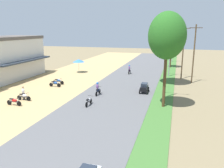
{
  "coord_description": "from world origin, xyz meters",
  "views": [
    {
      "loc": [
        7.03,
        -5.67,
        8.12
      ],
      "look_at": [
        0.06,
        18.43,
        1.94
      ],
      "focal_mm": 36.19,
      "sensor_mm": 36.0,
      "label": 1
    }
  ],
  "objects_px": {
    "car_hatchback_black": "(144,87)",
    "pedestrian_on_shoulder": "(23,92)",
    "median_tree_third": "(171,41)",
    "motorbike_ahead_second": "(89,101)",
    "motorbike_ahead_fourth": "(129,70)",
    "vendor_umbrella": "(79,61)",
    "parked_motorbike_third": "(14,101)",
    "streetlamp_far": "(173,44)",
    "utility_pole_far": "(194,53)",
    "streetlamp_near": "(166,62)",
    "median_tree_nearest": "(167,36)",
    "median_tree_second": "(168,30)",
    "motorbike_ahead_third": "(98,89)",
    "utility_pole_near": "(183,52)",
    "parked_motorbike_sixth": "(58,81)",
    "streetlamp_mid": "(170,51)",
    "parked_motorbike_fourth": "(24,96)",
    "parked_motorbike_fifth": "(55,84)"
  },
  "relations": [
    {
      "from": "median_tree_nearest",
      "to": "streetlamp_mid",
      "type": "relative_size",
      "value": 1.32
    },
    {
      "from": "parked_motorbike_fifth",
      "to": "motorbike_ahead_third",
      "type": "bearing_deg",
      "value": -16.45
    },
    {
      "from": "pedestrian_on_shoulder",
      "to": "utility_pole_far",
      "type": "bearing_deg",
      "value": 37.16
    },
    {
      "from": "streetlamp_far",
      "to": "utility_pole_far",
      "type": "height_order",
      "value": "utility_pole_far"
    },
    {
      "from": "median_tree_second",
      "to": "median_tree_third",
      "type": "xyz_separation_m",
      "value": [
        0.13,
        15.83,
        -2.36
      ]
    },
    {
      "from": "parked_motorbike_third",
      "to": "streetlamp_far",
      "type": "distance_m",
      "value": 41.62
    },
    {
      "from": "pedestrian_on_shoulder",
      "to": "streetlamp_far",
      "type": "bearing_deg",
      "value": 66.89
    },
    {
      "from": "median_tree_nearest",
      "to": "median_tree_second",
      "type": "relative_size",
      "value": 0.96
    },
    {
      "from": "median_tree_nearest",
      "to": "median_tree_second",
      "type": "height_order",
      "value": "median_tree_second"
    },
    {
      "from": "parked_motorbike_fifth",
      "to": "median_tree_nearest",
      "type": "height_order",
      "value": "median_tree_nearest"
    },
    {
      "from": "vendor_umbrella",
      "to": "streetlamp_far",
      "type": "relative_size",
      "value": 0.34
    },
    {
      "from": "parked_motorbike_fifth",
      "to": "motorbike_ahead_second",
      "type": "relative_size",
      "value": 1.0
    },
    {
      "from": "streetlamp_far",
      "to": "motorbike_ahead_fourth",
      "type": "relative_size",
      "value": 4.12
    },
    {
      "from": "parked_motorbike_third",
      "to": "vendor_umbrella",
      "type": "distance_m",
      "value": 19.39
    },
    {
      "from": "median_tree_third",
      "to": "motorbike_ahead_second",
      "type": "bearing_deg",
      "value": -104.84
    },
    {
      "from": "utility_pole_far",
      "to": "car_hatchback_black",
      "type": "distance_m",
      "value": 10.52
    },
    {
      "from": "utility_pole_near",
      "to": "motorbike_ahead_second",
      "type": "distance_m",
      "value": 19.75
    },
    {
      "from": "parked_motorbike_fourth",
      "to": "vendor_umbrella",
      "type": "relative_size",
      "value": 0.71
    },
    {
      "from": "motorbike_ahead_fourth",
      "to": "parked_motorbike_third",
      "type": "bearing_deg",
      "value": -111.84
    },
    {
      "from": "streetlamp_near",
      "to": "parked_motorbike_fifth",
      "type": "bearing_deg",
      "value": 176.64
    },
    {
      "from": "parked_motorbike_fourth",
      "to": "median_tree_nearest",
      "type": "xyz_separation_m",
      "value": [
        15.51,
        2.41,
        6.84
      ]
    },
    {
      "from": "parked_motorbike_fifth",
      "to": "pedestrian_on_shoulder",
      "type": "bearing_deg",
      "value": -94.01
    },
    {
      "from": "car_hatchback_black",
      "to": "motorbike_ahead_third",
      "type": "height_order",
      "value": "motorbike_ahead_third"
    },
    {
      "from": "utility_pole_far",
      "to": "motorbike_ahead_second",
      "type": "height_order",
      "value": "utility_pole_far"
    },
    {
      "from": "parked_motorbike_third",
      "to": "motorbike_ahead_third",
      "type": "bearing_deg",
      "value": 40.63
    },
    {
      "from": "parked_motorbike_sixth",
      "to": "utility_pole_near",
      "type": "height_order",
      "value": "utility_pole_near"
    },
    {
      "from": "pedestrian_on_shoulder",
      "to": "parked_motorbike_third",
      "type": "bearing_deg",
      "value": -80.56
    },
    {
      "from": "utility_pole_near",
      "to": "pedestrian_on_shoulder",
      "type": "bearing_deg",
      "value": -136.02
    },
    {
      "from": "parked_motorbike_third",
      "to": "utility_pole_near",
      "type": "height_order",
      "value": "utility_pole_near"
    },
    {
      "from": "motorbike_ahead_second",
      "to": "utility_pole_near",
      "type": "bearing_deg",
      "value": 60.07
    },
    {
      "from": "car_hatchback_black",
      "to": "pedestrian_on_shoulder",
      "type": "bearing_deg",
      "value": -152.02
    },
    {
      "from": "parked_motorbike_fourth",
      "to": "car_hatchback_black",
      "type": "bearing_deg",
      "value": 29.19
    },
    {
      "from": "streetlamp_near",
      "to": "car_hatchback_black",
      "type": "relative_size",
      "value": 3.69
    },
    {
      "from": "parked_motorbike_sixth",
      "to": "motorbike_ahead_second",
      "type": "bearing_deg",
      "value": -43.78
    },
    {
      "from": "utility_pole_far",
      "to": "car_hatchback_black",
      "type": "bearing_deg",
      "value": -128.97
    },
    {
      "from": "motorbike_ahead_fourth",
      "to": "vendor_umbrella",
      "type": "bearing_deg",
      "value": -171.97
    },
    {
      "from": "parked_motorbike_third",
      "to": "streetlamp_near",
      "type": "bearing_deg",
      "value": 26.13
    },
    {
      "from": "streetlamp_far",
      "to": "utility_pole_near",
      "type": "xyz_separation_m",
      "value": [
        2.07,
        -19.48,
        0.16
      ]
    },
    {
      "from": "streetlamp_near",
      "to": "utility_pole_far",
      "type": "xyz_separation_m",
      "value": [
        3.59,
        9.09,
        0.21
      ]
    },
    {
      "from": "parked_motorbike_sixth",
      "to": "motorbike_ahead_second",
      "type": "relative_size",
      "value": 1.0
    },
    {
      "from": "median_tree_second",
      "to": "pedestrian_on_shoulder",
      "type": "bearing_deg",
      "value": -140.93
    },
    {
      "from": "pedestrian_on_shoulder",
      "to": "median_tree_second",
      "type": "relative_size",
      "value": 0.16
    },
    {
      "from": "parked_motorbike_sixth",
      "to": "median_tree_third",
      "type": "relative_size",
      "value": 0.24
    },
    {
      "from": "vendor_umbrella",
      "to": "median_tree_second",
      "type": "height_order",
      "value": "median_tree_second"
    },
    {
      "from": "median_tree_nearest",
      "to": "motorbike_ahead_third",
      "type": "bearing_deg",
      "value": 165.86
    },
    {
      "from": "streetlamp_mid",
      "to": "car_hatchback_black",
      "type": "height_order",
      "value": "streetlamp_mid"
    },
    {
      "from": "parked_motorbike_fourth",
      "to": "streetlamp_far",
      "type": "bearing_deg",
      "value": 67.3
    },
    {
      "from": "pedestrian_on_shoulder",
      "to": "motorbike_ahead_third",
      "type": "relative_size",
      "value": 0.9
    },
    {
      "from": "utility_pole_far",
      "to": "pedestrian_on_shoulder",
      "type": "bearing_deg",
      "value": -142.84
    },
    {
      "from": "parked_motorbike_third",
      "to": "car_hatchback_black",
      "type": "height_order",
      "value": "car_hatchback_black"
    }
  ]
}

